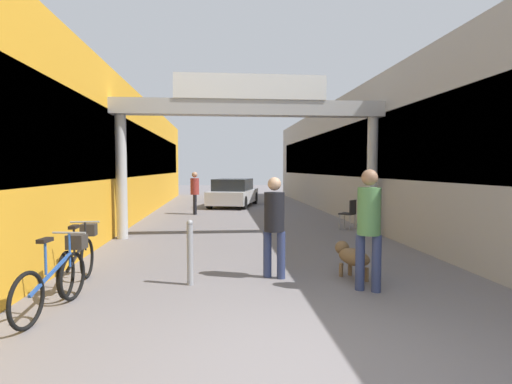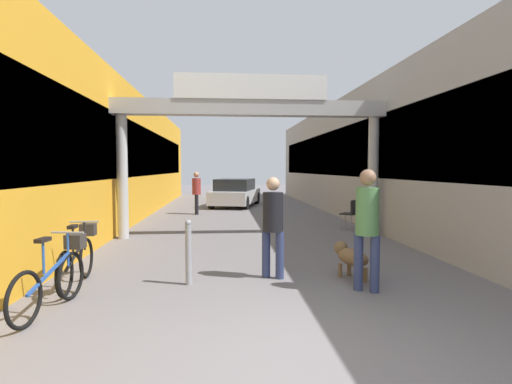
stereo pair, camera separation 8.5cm
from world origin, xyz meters
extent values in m
plane|color=slate|center=(0.00, 0.00, 0.00)|extent=(80.00, 80.00, 0.00)
cube|color=gold|center=(-5.10, 11.00, 2.22)|extent=(3.00, 26.00, 4.44)
cube|color=black|center=(-3.62, 11.00, 2.44)|extent=(0.04, 23.40, 1.78)
cube|color=#9E9993|center=(5.10, 11.00, 2.22)|extent=(3.00, 26.00, 4.44)
cube|color=black|center=(3.62, 11.00, 2.44)|extent=(0.04, 23.40, 1.78)
cylinder|color=#B2B2B2|center=(-3.35, 7.12, 1.61)|extent=(0.28, 0.28, 3.22)
cylinder|color=#B2B2B2|center=(3.35, 7.12, 1.61)|extent=(0.28, 0.28, 3.22)
cube|color=#B2B2B2|center=(0.00, 7.12, 3.42)|extent=(7.40, 0.44, 0.40)
cube|color=white|center=(0.00, 6.92, 3.94)|extent=(3.96, 0.10, 0.64)
cylinder|color=navy|center=(1.28, 2.28, 0.42)|extent=(0.19, 0.19, 0.85)
cylinder|color=navy|center=(1.49, 2.16, 0.42)|extent=(0.19, 0.19, 0.85)
cylinder|color=#4C7F47|center=(1.38, 2.22, 1.20)|extent=(0.46, 0.46, 0.70)
sphere|color=#8C664C|center=(1.38, 2.22, 1.70)|extent=(0.33, 0.33, 0.24)
cylinder|color=navy|center=(-0.02, 3.12, 0.39)|extent=(0.19, 0.19, 0.79)
cylinder|color=navy|center=(0.19, 3.02, 0.39)|extent=(0.19, 0.19, 0.79)
cylinder|color=black|center=(0.09, 3.07, 1.11)|extent=(0.45, 0.45, 0.65)
sphere|color=tan|center=(0.09, 3.07, 1.58)|extent=(0.30, 0.30, 0.22)
cylinder|color=black|center=(-1.81, 12.63, 0.39)|extent=(0.15, 0.15, 0.79)
cylinder|color=black|center=(-1.79, 12.39, 0.39)|extent=(0.15, 0.15, 0.79)
cylinder|color=#99332D|center=(-1.80, 12.51, 1.11)|extent=(0.37, 0.37, 0.65)
sphere|color=tan|center=(-1.80, 12.51, 1.58)|extent=(0.24, 0.24, 0.22)
ellipsoid|color=brown|center=(1.39, 2.87, 0.37)|extent=(0.53, 0.77, 0.28)
sphere|color=brown|center=(1.28, 3.17, 0.47)|extent=(0.31, 0.31, 0.24)
sphere|color=white|center=(1.32, 3.07, 0.35)|extent=(0.22, 0.22, 0.17)
cylinder|color=brown|center=(1.23, 3.04, 0.11)|extent=(0.09, 0.09, 0.23)
cylinder|color=brown|center=(1.41, 3.11, 0.11)|extent=(0.09, 0.09, 0.23)
cylinder|color=brown|center=(1.37, 2.64, 0.11)|extent=(0.09, 0.09, 0.23)
cylinder|color=brown|center=(1.55, 2.71, 0.11)|extent=(0.09, 0.09, 0.23)
torus|color=black|center=(-2.87, 2.20, 0.34)|extent=(0.14, 0.67, 0.67)
torus|color=black|center=(-3.01, 1.19, 0.34)|extent=(0.14, 0.67, 0.67)
cube|color=#234C9E|center=(-2.94, 1.70, 0.52)|extent=(0.17, 0.94, 0.34)
cylinder|color=#234C9E|center=(-2.96, 1.58, 0.74)|extent=(0.04, 0.04, 0.42)
cube|color=black|center=(-2.96, 1.58, 0.96)|extent=(0.13, 0.23, 0.05)
cylinder|color=#234C9E|center=(-2.87, 2.14, 0.72)|extent=(0.04, 0.04, 0.46)
cylinder|color=gray|center=(-2.87, 2.14, 0.96)|extent=(0.46, 0.09, 0.03)
cube|color=#332D28|center=(-2.85, 2.34, 0.80)|extent=(0.27, 0.23, 0.20)
torus|color=black|center=(-3.03, 3.32, 0.34)|extent=(0.08, 0.67, 0.67)
torus|color=black|center=(-2.99, 2.30, 0.34)|extent=(0.08, 0.67, 0.67)
cube|color=black|center=(-3.01, 2.81, 0.52)|extent=(0.07, 0.94, 0.34)
cylinder|color=black|center=(-3.01, 2.69, 0.74)|extent=(0.03, 0.03, 0.42)
cube|color=black|center=(-3.01, 2.69, 0.96)|extent=(0.11, 0.22, 0.05)
cylinder|color=black|center=(-3.03, 3.26, 0.72)|extent=(0.03, 0.03, 0.46)
cylinder|color=gray|center=(-3.03, 3.26, 0.96)|extent=(0.46, 0.05, 0.03)
cube|color=#332D28|center=(-3.03, 3.46, 0.80)|extent=(0.25, 0.21, 0.20)
cylinder|color=gray|center=(-1.29, 2.79, 0.48)|extent=(0.10, 0.10, 0.95)
sphere|color=gray|center=(-1.29, 2.79, 0.98)|extent=(0.10, 0.10, 0.10)
cylinder|color=gray|center=(2.76, 8.14, 0.23)|extent=(0.04, 0.04, 0.45)
cylinder|color=gray|center=(3.00, 8.39, 0.23)|extent=(0.04, 0.04, 0.45)
cylinder|color=gray|center=(3.01, 7.91, 0.23)|extent=(0.04, 0.04, 0.45)
cylinder|color=gray|center=(3.24, 8.15, 0.23)|extent=(0.04, 0.04, 0.45)
cube|color=black|center=(3.00, 8.15, 0.47)|extent=(0.57, 0.57, 0.04)
cube|color=black|center=(3.13, 8.02, 0.69)|extent=(0.31, 0.32, 0.40)
cube|color=silver|center=(-0.14, 15.80, 0.48)|extent=(2.70, 4.31, 0.60)
cube|color=#1E2328|center=(-0.17, 15.65, 1.06)|extent=(2.08, 2.53, 0.55)
cylinder|color=black|center=(-0.54, 17.40, 0.30)|extent=(0.35, 0.63, 0.60)
cylinder|color=black|center=(1.00, 17.00, 0.30)|extent=(0.35, 0.63, 0.60)
cylinder|color=black|center=(-1.27, 14.60, 0.30)|extent=(0.35, 0.63, 0.60)
cylinder|color=black|center=(0.27, 14.20, 0.30)|extent=(0.35, 0.63, 0.60)
camera|label=1|loc=(-0.82, -3.47, 1.84)|focal=28.00mm
camera|label=2|loc=(-0.74, -3.48, 1.84)|focal=28.00mm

